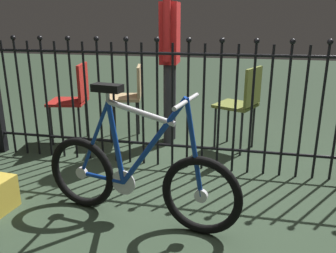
% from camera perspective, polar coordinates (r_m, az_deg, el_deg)
% --- Properties ---
extents(ground_plane, '(20.00, 20.00, 0.00)m').
position_cam_1_polar(ground_plane, '(2.65, 1.61, -13.01)').
color(ground_plane, '#2B3B2A').
extents(iron_fence, '(4.06, 0.07, 1.25)m').
position_cam_1_polar(iron_fence, '(3.11, 3.08, 3.97)').
color(iron_fence, black).
rests_on(iron_fence, ground).
extents(bicycle, '(1.42, 0.41, 0.93)m').
position_cam_1_polar(bicycle, '(2.39, -5.07, -8.09)').
color(bicycle, black).
rests_on(bicycle, ground).
extents(chair_tan, '(0.44, 0.44, 0.83)m').
position_cam_1_polar(chair_tan, '(3.95, -6.14, 5.33)').
color(chair_tan, black).
rests_on(chair_tan, ground).
extents(chair_olive, '(0.49, 0.49, 0.87)m').
position_cam_1_polar(chair_olive, '(3.64, 12.04, 4.20)').
color(chair_olive, black).
rests_on(chair_olive, ground).
extents(chair_red, '(0.45, 0.45, 0.87)m').
position_cam_1_polar(chair_red, '(3.98, -14.93, 4.92)').
color(chair_red, black).
rests_on(chair_red, ground).
extents(person_visitor, '(0.24, 0.48, 1.73)m').
position_cam_1_polar(person_visitor, '(3.77, 0.31, 12.89)').
color(person_visitor, '#2D2D33').
rests_on(person_visitor, ground).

